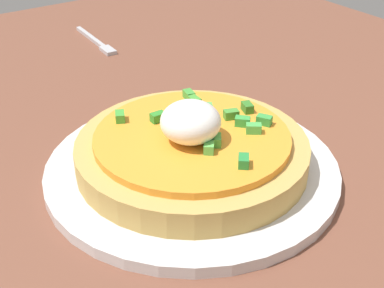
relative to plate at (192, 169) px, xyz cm
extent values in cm
cube|color=brown|center=(-2.30, 4.44, -1.65)|extent=(105.20, 89.55, 2.25)
cylinder|color=silver|center=(0.00, 0.00, 0.00)|extent=(25.48, 25.48, 1.04)
cylinder|color=tan|center=(0.00, 0.00, 1.69)|extent=(19.94, 19.94, 2.33)
cylinder|color=orange|center=(0.00, 0.00, 3.17)|extent=(16.70, 16.70, 0.64)
ellipsoid|color=white|center=(0.69, -0.62, 5.18)|extent=(4.99, 4.99, 3.39)
cube|color=green|center=(1.25, 4.37, 3.89)|extent=(1.47, 1.47, 0.80)
cube|color=green|center=(-4.29, 3.26, 3.89)|extent=(1.33, 0.89, 0.80)
cube|color=green|center=(2.14, 6.14, 3.89)|extent=(1.51, 1.33, 0.80)
cube|color=#55AB50|center=(-2.79, 3.37, 3.89)|extent=(1.51, 1.30, 0.80)
cube|color=#56B84F|center=(3.03, -0.46, 3.89)|extent=(1.50, 1.43, 0.80)
cube|color=#318D2C|center=(-3.59, -1.14, 3.89)|extent=(0.81, 1.29, 0.80)
cube|color=green|center=(-1.68, 1.42, 3.89)|extent=(1.32, 1.51, 0.80)
cube|color=green|center=(2.73, 4.66, 3.89)|extent=(1.41, 1.50, 0.80)
cube|color=#4EA845|center=(2.49, 0.67, 3.89)|extent=(1.51, 1.40, 0.80)
cube|color=#278A3B|center=(6.16, 0.52, 3.89)|extent=(1.50, 1.43, 0.80)
cube|color=#459335|center=(-0.33, 4.55, 3.89)|extent=(1.18, 1.47, 0.80)
cube|color=#347B28|center=(-0.55, 6.48, 3.89)|extent=(1.47, 1.16, 0.80)
cube|color=green|center=(-5.57, -3.83, 3.89)|extent=(1.50, 1.27, 0.80)
cube|color=green|center=(-5.66, 3.57, 3.89)|extent=(1.41, 1.03, 0.80)
cube|color=#B7B7BC|center=(-36.13, 7.43, -0.27)|extent=(9.17, 1.02, 0.50)
cube|color=#B7B7BC|center=(-30.16, 7.16, -0.27)|extent=(2.86, 1.53, 0.50)
camera|label=1|loc=(31.90, -22.11, 26.08)|focal=49.89mm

